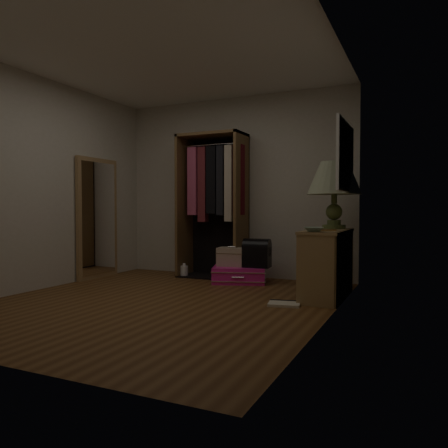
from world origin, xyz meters
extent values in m
plane|color=brown|center=(0.00, 0.00, 0.00)|extent=(4.00, 4.00, 0.00)
cube|color=beige|center=(0.00, 2.00, 1.30)|extent=(3.50, 0.02, 2.60)
cube|color=beige|center=(1.75, 0.00, 1.30)|extent=(0.02, 4.00, 2.60)
cube|color=beige|center=(-1.75, 0.00, 1.30)|extent=(0.02, 4.00, 2.60)
cube|color=white|center=(0.00, 0.00, 2.60)|extent=(3.50, 4.00, 0.01)
cube|color=white|center=(1.73, 1.00, 1.55)|extent=(0.03, 0.96, 0.76)
cube|color=black|center=(1.73, 1.00, 1.55)|extent=(0.03, 0.90, 0.70)
cube|color=silver|center=(1.71, 1.00, 1.24)|extent=(0.01, 0.88, 0.02)
cube|color=silver|center=(1.71, 1.00, 1.32)|extent=(0.01, 0.88, 0.02)
cube|color=silver|center=(1.71, 1.00, 1.39)|extent=(0.01, 0.88, 0.02)
cube|color=silver|center=(1.71, 1.00, 1.47)|extent=(0.01, 0.88, 0.02)
cube|color=silver|center=(1.71, 1.00, 1.55)|extent=(0.01, 0.88, 0.02)
cube|color=silver|center=(1.71, 1.00, 1.63)|extent=(0.01, 0.88, 0.02)
cube|color=silver|center=(1.71, 1.00, 1.71)|extent=(0.01, 0.88, 0.02)
cube|color=silver|center=(1.71, 1.00, 1.78)|extent=(0.01, 0.88, 0.02)
cube|color=silver|center=(1.71, 1.00, 1.86)|extent=(0.01, 0.88, 0.02)
cube|color=#9A784A|center=(1.54, 0.46, 0.38)|extent=(0.40, 0.03, 0.75)
cube|color=#9A784A|center=(1.54, 1.54, 0.38)|extent=(0.40, 0.03, 0.75)
cube|color=#9A784A|center=(1.54, 1.00, 0.06)|extent=(0.40, 1.04, 0.03)
cube|color=#9A784A|center=(1.54, 1.00, 0.57)|extent=(0.40, 1.04, 0.03)
cube|color=#9A784A|center=(1.54, 1.00, 0.73)|extent=(0.42, 1.12, 0.03)
cube|color=brown|center=(1.73, 1.00, 0.38)|extent=(0.02, 1.10, 0.75)
cube|color=#9A784A|center=(1.53, 1.33, 0.65)|extent=(0.36, 0.38, 0.13)
cube|color=gray|center=(1.45, 0.53, 0.19)|extent=(0.16, 0.05, 0.23)
cube|color=#4C3833|center=(1.46, 0.59, 0.21)|extent=(0.18, 0.04, 0.28)
cube|color=#B7AD99|center=(1.47, 0.64, 0.22)|extent=(0.19, 0.03, 0.30)
cube|color=brown|center=(1.45, 0.68, 0.20)|extent=(0.16, 0.04, 0.25)
cube|color=#3F4C59|center=(1.45, 0.73, 0.19)|extent=(0.15, 0.04, 0.22)
cube|color=gray|center=(1.47, 0.77, 0.20)|extent=(0.20, 0.04, 0.26)
cube|color=#59594C|center=(1.47, 0.82, 0.20)|extent=(0.19, 0.05, 0.26)
cube|color=#B2724C|center=(1.47, 0.87, 0.23)|extent=(0.21, 0.03, 0.32)
cube|color=beige|center=(1.46, 0.91, 0.19)|extent=(0.18, 0.04, 0.22)
cube|color=#332D38|center=(1.46, 0.96, 0.22)|extent=(0.18, 0.04, 0.29)
cube|color=gray|center=(1.47, 1.02, 0.21)|extent=(0.21, 0.04, 0.27)
cube|color=#4C3833|center=(1.46, 1.07, 0.20)|extent=(0.18, 0.05, 0.25)
cube|color=#B7AD99|center=(1.45, 1.12, 0.19)|extent=(0.16, 0.03, 0.24)
cube|color=brown|center=(1.45, 1.16, 0.22)|extent=(0.15, 0.04, 0.29)
cube|color=#3F4C59|center=(1.45, 1.21, 0.22)|extent=(0.16, 0.03, 0.29)
cube|color=gray|center=(1.46, 1.25, 0.23)|extent=(0.18, 0.04, 0.31)
cube|color=#59594C|center=(1.48, 1.30, 0.20)|extent=(0.22, 0.04, 0.25)
cube|color=#B2724C|center=(1.48, 1.35, 0.20)|extent=(0.22, 0.04, 0.25)
cube|color=beige|center=(1.46, 1.41, 0.21)|extent=(0.19, 0.04, 0.27)
cube|color=brown|center=(-0.70, 1.74, 1.02)|extent=(0.04, 0.50, 2.05)
cube|color=brown|center=(0.20, 1.74, 1.02)|extent=(0.04, 0.50, 2.05)
cube|color=brown|center=(-0.25, 1.74, 2.03)|extent=(0.95, 0.50, 0.04)
cube|color=black|center=(-0.25, 1.98, 1.02)|extent=(0.95, 0.02, 2.05)
cube|color=black|center=(-0.25, 1.74, 0.01)|extent=(0.95, 0.50, 0.02)
cylinder|color=white|center=(-0.25, 1.74, 1.90)|extent=(0.87, 0.02, 0.02)
cube|color=#BF4C72|center=(-0.54, 1.72, 1.38)|extent=(0.14, 0.15, 0.97)
cube|color=maroon|center=(-0.39, 1.72, 1.33)|extent=(0.12, 0.12, 1.07)
cube|color=black|center=(-0.23, 1.72, 1.39)|extent=(0.15, 0.14, 0.95)
cube|color=black|center=(-0.09, 1.72, 1.38)|extent=(0.10, 0.15, 0.98)
cube|color=beige|center=(0.03, 1.72, 1.34)|extent=(0.11, 0.14, 1.06)
cube|color=#590F19|center=(0.17, 1.72, 1.39)|extent=(0.13, 0.12, 0.97)
cube|color=#9F7B4D|center=(-1.71, 1.00, 0.85)|extent=(0.05, 0.80, 1.70)
cube|color=white|center=(-1.68, 1.00, 0.85)|extent=(0.01, 0.68, 1.58)
cube|color=#E51B8F|center=(0.28, 1.48, 0.11)|extent=(0.81, 0.69, 0.22)
cube|color=white|center=(0.28, 1.48, 0.05)|extent=(0.83, 0.71, 0.01)
cube|color=white|center=(0.28, 1.48, 0.17)|extent=(0.83, 0.71, 0.01)
cylinder|color=white|center=(0.36, 1.24, 0.11)|extent=(0.15, 0.07, 0.02)
cube|color=tan|center=(0.17, 1.49, 0.34)|extent=(0.39, 0.29, 0.25)
cube|color=brown|center=(0.17, 1.49, 0.39)|extent=(0.39, 0.29, 0.01)
cylinder|color=white|center=(0.17, 1.49, 0.47)|extent=(0.10, 0.03, 0.02)
cube|color=black|center=(0.52, 1.51, 0.35)|extent=(0.36, 0.25, 0.27)
cylinder|color=black|center=(0.52, 1.51, 0.48)|extent=(0.36, 0.25, 0.23)
cylinder|color=#47562A|center=(1.54, 1.39, 0.77)|extent=(0.27, 0.27, 0.05)
cylinder|color=#47562A|center=(1.54, 1.39, 0.82)|extent=(0.16, 0.16, 0.06)
sphere|color=#47562A|center=(1.54, 1.39, 0.95)|extent=(0.19, 0.19, 0.19)
cylinder|color=#47562A|center=(1.54, 1.39, 1.10)|extent=(0.07, 0.07, 0.11)
cone|color=beige|center=(1.54, 1.39, 1.35)|extent=(0.64, 0.64, 0.39)
cone|color=beige|center=(1.54, 1.39, 1.35)|extent=(0.57, 0.57, 0.36)
cylinder|color=#AA7B41|center=(1.54, 0.90, 0.76)|extent=(0.32, 0.32, 0.01)
imported|color=#96B49C|center=(1.49, 0.57, 0.77)|extent=(0.20, 0.20, 0.05)
cylinder|color=white|center=(-0.63, 1.60, 0.08)|extent=(0.15, 0.15, 0.16)
cylinder|color=white|center=(-0.63, 1.60, 0.18)|extent=(0.06, 0.06, 0.04)
cube|color=beige|center=(1.23, 0.41, 0.01)|extent=(0.36, 0.31, 0.03)
cube|color=black|center=(1.21, 0.52, 0.01)|extent=(0.32, 0.10, 0.03)
camera|label=1|loc=(2.52, -3.87, 0.99)|focal=35.00mm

